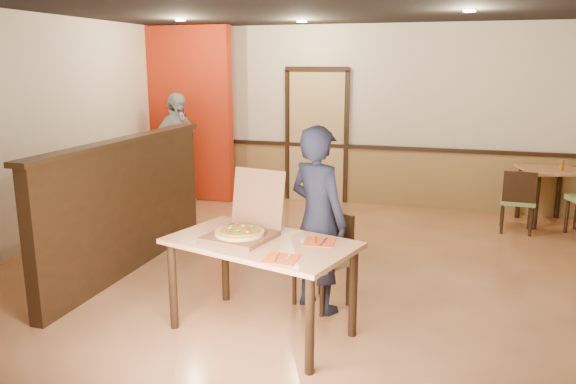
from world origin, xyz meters
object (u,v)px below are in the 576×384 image
diner_chair (326,255)px  side_table (549,181)px  passerby (177,149)px  diner (318,220)px  side_chair_left (518,199)px  main_table (261,254)px  pizza_box (243,229)px  condiment (562,165)px

diner_chair → side_table: 4.26m
passerby → diner: bearing=-118.3°
diner → side_chair_left: bearing=-93.9°
main_table → side_chair_left: (2.31, 3.64, -0.23)m
diner_chair → side_table: diner_chair is taller
diner → passerby: passerby is taller
main_table → diner: 0.70m
main_table → diner: diner is taller
diner → pizza_box: size_ratio=2.49×
passerby → pizza_box: bearing=-127.6°
diner → condiment: size_ratio=11.45×
main_table → side_chair_left: 4.32m
side_chair_left → side_table: side_chair_left is taller
diner → pizza_box: 0.74m
side_chair_left → diner: 3.65m
diner_chair → main_table: bearing=-87.5°
main_table → pizza_box: size_ratio=2.47×
side_chair_left → pizza_box: (-2.49, -3.58, 0.40)m
passerby → condiment: bearing=-68.8°
main_table → diner: (0.33, 0.60, 0.15)m
passerby → condiment: passerby is taller
main_table → pizza_box: 0.26m
side_table → condiment: 0.31m
pizza_box → condiment: 5.08m
diner_chair → pizza_box: size_ratio=1.27×
side_chair_left → passerby: (-5.05, 0.17, 0.42)m
diner_chair → condiment: size_ratio=5.85×
diner_chair → passerby: 4.41m
side_chair_left → condiment: condiment is taller
main_table → diner_chair: diner_chair is taller
side_table → diner: (-2.44, -3.66, 0.24)m
diner_chair → side_table: (2.38, 3.52, 0.13)m
passerby → diner_chair: bearing=-116.6°
side_chair_left → passerby: size_ratio=0.48×
side_chair_left → side_table: size_ratio=0.93×
condiment → passerby: bearing=-176.9°
diner_chair → side_chair_left: 3.49m
side_chair_left → condiment: size_ratio=5.78×
main_table → diner_chair: (0.38, 0.73, -0.22)m
main_table → condiment: 5.03m
pizza_box → condiment: size_ratio=4.60×
diner_chair → pizza_box: pizza_box is taller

